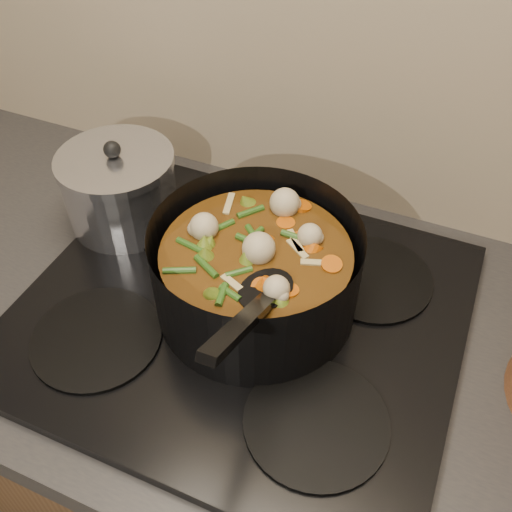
% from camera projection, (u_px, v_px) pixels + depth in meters
% --- Properties ---
extents(counter, '(2.64, 0.64, 0.91)m').
position_uv_depth(counter, '(245.00, 456.00, 1.16)').
color(counter, brown).
rests_on(counter, ground).
extents(stovetop, '(0.62, 0.54, 0.03)m').
position_uv_depth(stovetop, '(241.00, 312.00, 0.83)').
color(stovetop, black).
rests_on(stovetop, counter).
extents(stockpot, '(0.32, 0.40, 0.21)m').
position_uv_depth(stockpot, '(256.00, 273.00, 0.78)').
color(stockpot, black).
rests_on(stockpot, stovetop).
extents(saucepan, '(0.19, 0.19, 0.15)m').
position_uv_depth(saucepan, '(120.00, 189.00, 0.92)').
color(saucepan, silver).
rests_on(saucepan, stovetop).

